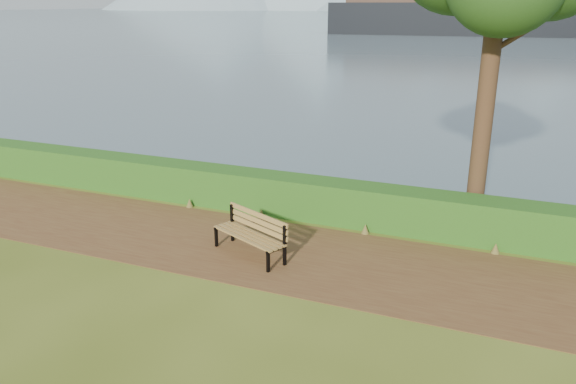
% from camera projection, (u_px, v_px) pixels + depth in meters
% --- Properties ---
extents(ground, '(140.00, 140.00, 0.00)m').
position_uv_depth(ground, '(268.00, 257.00, 12.02)').
color(ground, '#4A5819').
rests_on(ground, ground).
extents(path, '(40.00, 3.40, 0.01)m').
position_uv_depth(path, '(273.00, 252.00, 12.28)').
color(path, '#58331E').
rests_on(path, ground).
extents(hedge, '(32.00, 0.85, 1.00)m').
position_uv_depth(hedge, '(310.00, 198.00, 14.14)').
color(hedge, '#204D16').
rests_on(hedge, ground).
extents(water, '(700.00, 510.00, 0.00)m').
position_uv_depth(water, '(516.00, 15.00, 240.06)').
color(water, '#405867').
rests_on(water, ground).
extents(bench, '(1.91, 1.25, 0.93)m').
position_uv_depth(bench, '(252.00, 231.00, 11.99)').
color(bench, black).
rests_on(bench, ground).
extents(cargo_ship, '(72.83, 16.86, 21.91)m').
position_uv_depth(cargo_ship, '(573.00, 15.00, 88.97)').
color(cargo_ship, black).
rests_on(cargo_ship, ground).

